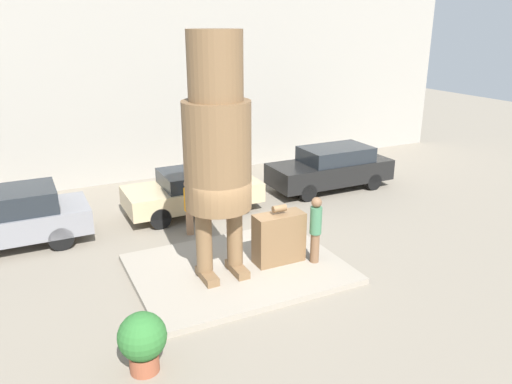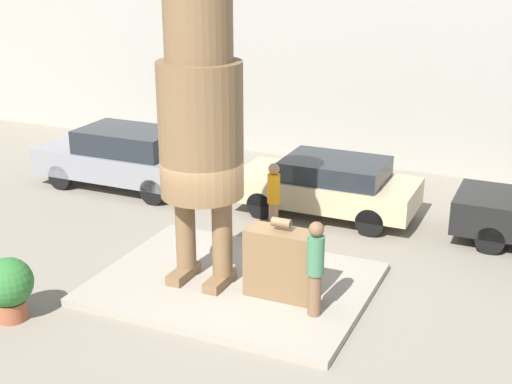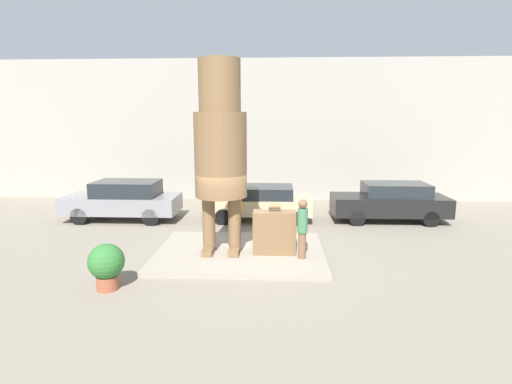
{
  "view_description": "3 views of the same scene",
  "coord_description": "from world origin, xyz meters",
  "px_view_note": "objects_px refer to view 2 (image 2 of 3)",
  "views": [
    {
      "loc": [
        -4.46,
        -10.12,
        5.89
      ],
      "look_at": [
        0.63,
        0.26,
        1.91
      ],
      "focal_mm": 35.0,
      "sensor_mm": 36.0,
      "label": 1
    },
    {
      "loc": [
        5.32,
        -10.93,
        6.24
      ],
      "look_at": [
        0.45,
        0.03,
        1.98
      ],
      "focal_mm": 50.0,
      "sensor_mm": 36.0,
      "label": 2
    },
    {
      "loc": [
        1.04,
        -11.59,
        4.08
      ],
      "look_at": [
        0.49,
        -0.27,
        2.0
      ],
      "focal_mm": 28.0,
      "sensor_mm": 36.0,
      "label": 3
    }
  ],
  "objects_px": {
    "statue_figure": "(200,110)",
    "parked_car_grey": "(124,157)",
    "worker_hivis": "(274,196)",
    "giant_suitcase": "(281,263)",
    "parked_car_tan": "(328,185)",
    "tourist": "(315,265)",
    "planter_pot": "(9,286)"
  },
  "relations": [
    {
      "from": "tourist",
      "to": "parked_car_grey",
      "type": "bearing_deg",
      "value": 146.1
    },
    {
      "from": "parked_car_tan",
      "to": "giant_suitcase",
      "type": "bearing_deg",
      "value": 97.86
    },
    {
      "from": "giant_suitcase",
      "to": "parked_car_grey",
      "type": "relative_size",
      "value": 0.33
    },
    {
      "from": "tourist",
      "to": "worker_hivis",
      "type": "bearing_deg",
      "value": 122.79
    },
    {
      "from": "tourist",
      "to": "planter_pot",
      "type": "distance_m",
      "value": 5.26
    },
    {
      "from": "parked_car_tan",
      "to": "planter_pot",
      "type": "bearing_deg",
      "value": 63.9
    },
    {
      "from": "statue_figure",
      "to": "parked_car_tan",
      "type": "height_order",
      "value": "statue_figure"
    },
    {
      "from": "parked_car_grey",
      "to": "parked_car_tan",
      "type": "distance_m",
      "value": 5.55
    },
    {
      "from": "statue_figure",
      "to": "planter_pot",
      "type": "relative_size",
      "value": 4.9
    },
    {
      "from": "tourist",
      "to": "parked_car_grey",
      "type": "xyz_separation_m",
      "value": [
        -6.95,
        4.67,
        -0.24
      ]
    },
    {
      "from": "statue_figure",
      "to": "parked_car_grey",
      "type": "height_order",
      "value": "statue_figure"
    },
    {
      "from": "planter_pot",
      "to": "worker_hivis",
      "type": "distance_m",
      "value": 6.0
    },
    {
      "from": "statue_figure",
      "to": "worker_hivis",
      "type": "height_order",
      "value": "statue_figure"
    },
    {
      "from": "parked_car_grey",
      "to": "worker_hivis",
      "type": "xyz_separation_m",
      "value": [
        4.81,
        -1.35,
        0.06
      ]
    },
    {
      "from": "statue_figure",
      "to": "giant_suitcase",
      "type": "distance_m",
      "value": 3.06
    },
    {
      "from": "giant_suitcase",
      "to": "parked_car_grey",
      "type": "height_order",
      "value": "giant_suitcase"
    },
    {
      "from": "giant_suitcase",
      "to": "planter_pot",
      "type": "relative_size",
      "value": 1.32
    },
    {
      "from": "statue_figure",
      "to": "parked_car_grey",
      "type": "relative_size",
      "value": 1.22
    },
    {
      "from": "giant_suitcase",
      "to": "planter_pot",
      "type": "distance_m",
      "value": 4.72
    },
    {
      "from": "parked_car_grey",
      "to": "planter_pot",
      "type": "height_order",
      "value": "parked_car_grey"
    },
    {
      "from": "giant_suitcase",
      "to": "parked_car_tan",
      "type": "height_order",
      "value": "giant_suitcase"
    },
    {
      "from": "tourist",
      "to": "parked_car_tan",
      "type": "distance_m",
      "value": 5.14
    },
    {
      "from": "statue_figure",
      "to": "giant_suitcase",
      "type": "relative_size",
      "value": 3.72
    },
    {
      "from": "giant_suitcase",
      "to": "parked_car_tan",
      "type": "xyz_separation_m",
      "value": [
        -0.62,
        4.51,
        -0.03
      ]
    },
    {
      "from": "planter_pot",
      "to": "worker_hivis",
      "type": "xyz_separation_m",
      "value": [
        2.69,
        5.35,
        0.27
      ]
    },
    {
      "from": "statue_figure",
      "to": "tourist",
      "type": "height_order",
      "value": "statue_figure"
    },
    {
      "from": "parked_car_grey",
      "to": "parked_car_tan",
      "type": "bearing_deg",
      "value": -177.33
    },
    {
      "from": "worker_hivis",
      "to": "parked_car_tan",
      "type": "bearing_deg",
      "value": 65.77
    },
    {
      "from": "statue_figure",
      "to": "worker_hivis",
      "type": "distance_m",
      "value": 3.81
    },
    {
      "from": "tourist",
      "to": "planter_pot",
      "type": "relative_size",
      "value": 1.51
    },
    {
      "from": "giant_suitcase",
      "to": "tourist",
      "type": "distance_m",
      "value": 0.95
    },
    {
      "from": "statue_figure",
      "to": "parked_car_grey",
      "type": "distance_m",
      "value": 6.74
    }
  ]
}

